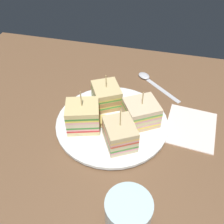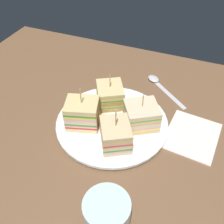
# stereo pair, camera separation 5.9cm
# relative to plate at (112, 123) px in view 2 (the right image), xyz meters

# --- Properties ---
(ground_plane) EXTENTS (1.04, 0.75, 0.02)m
(ground_plane) POSITION_rel_plate_xyz_m (0.00, 0.00, -0.02)
(ground_plane) COLOR brown
(plate) EXTENTS (0.26, 0.26, 0.01)m
(plate) POSITION_rel_plate_xyz_m (0.00, 0.00, 0.00)
(plate) COLOR white
(plate) RESTS_ON ground_plane
(sandwich_wedge_0) EXTENTS (0.09, 0.09, 0.09)m
(sandwich_wedge_0) POSITION_rel_plate_xyz_m (-0.03, 0.06, 0.03)
(sandwich_wedge_0) COLOR #CFBC7C
(sandwich_wedge_0) RESTS_ON plate
(sandwich_wedge_1) EXTENTS (0.09, 0.08, 0.10)m
(sandwich_wedge_1) POSITION_rel_plate_xyz_m (-0.06, -0.03, 0.04)
(sandwich_wedge_1) COLOR beige
(sandwich_wedge_1) RESTS_ON plate
(sandwich_wedge_2) EXTENTS (0.09, 0.09, 0.10)m
(sandwich_wedge_2) POSITION_rel_plate_xyz_m (0.03, -0.06, 0.03)
(sandwich_wedge_2) COLOR beige
(sandwich_wedge_2) RESTS_ON plate
(sandwich_wedge_3) EXTENTS (0.10, 0.10, 0.09)m
(sandwich_wedge_3) POSITION_rel_plate_xyz_m (0.06, 0.02, 0.03)
(sandwich_wedge_3) COLOR #E2B77F
(sandwich_wedge_3) RESTS_ON plate
(chip_pile) EXTENTS (0.06, 0.06, 0.02)m
(chip_pile) POSITION_rel_plate_xyz_m (-0.01, -0.01, 0.01)
(chip_pile) COLOR #D5B668
(chip_pile) RESTS_ON plate
(spoon) EXTENTS (0.14, 0.12, 0.01)m
(spoon) POSITION_rel_plate_xyz_m (0.06, 0.20, -0.00)
(spoon) COLOR silver
(spoon) RESTS_ON ground_plane
(napkin) EXTENTS (0.13, 0.14, 0.01)m
(napkin) POSITION_rel_plate_xyz_m (0.18, 0.04, -0.01)
(napkin) COLOR silver
(napkin) RESTS_ON ground_plane
(drinking_glass) EXTENTS (0.07, 0.07, 0.08)m
(drinking_glass) POSITION_rel_plate_xyz_m (0.08, -0.23, 0.03)
(drinking_glass) COLOR silver
(drinking_glass) RESTS_ON ground_plane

